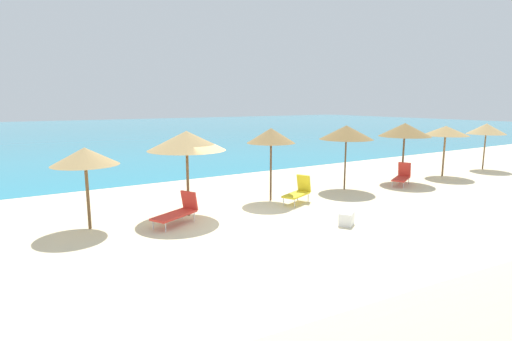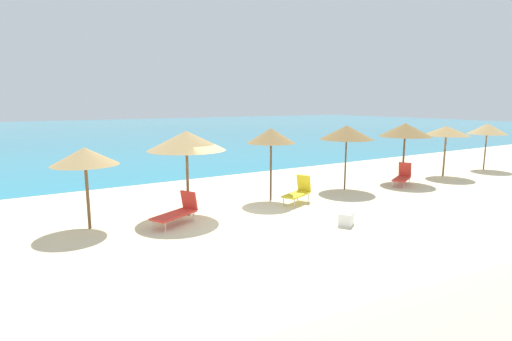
{
  "view_description": "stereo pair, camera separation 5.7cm",
  "coord_description": "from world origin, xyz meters",
  "px_view_note": "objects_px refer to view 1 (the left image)",
  "views": [
    {
      "loc": [
        -6.32,
        -11.63,
        3.94
      ],
      "look_at": [
        1.95,
        1.52,
        1.26
      ],
      "focal_mm": 28.03,
      "sensor_mm": 36.0,
      "label": 1
    },
    {
      "loc": [
        -6.27,
        -11.66,
        3.94
      ],
      "look_at": [
        1.95,
        1.52,
        1.26
      ],
      "focal_mm": 28.03,
      "sensor_mm": 36.0,
      "label": 2
    }
  ],
  "objects_px": {
    "beach_umbrella_5": "(271,136)",
    "beach_umbrella_7": "(405,130)",
    "beach_umbrella_8": "(446,131)",
    "lounge_chair_0": "(402,176)",
    "beach_umbrella_4": "(187,141)",
    "beach_umbrella_6": "(346,132)",
    "lounge_chair_2": "(178,211)",
    "lounge_chair_3": "(299,191)",
    "cooler_box": "(346,219)",
    "beach_umbrella_3": "(85,157)",
    "beach_umbrella_9": "(486,129)"
  },
  "relations": [
    {
      "from": "beach_umbrella_5",
      "to": "beach_umbrella_7",
      "type": "height_order",
      "value": "beach_umbrella_7"
    },
    {
      "from": "beach_umbrella_8",
      "to": "lounge_chair_0",
      "type": "xyz_separation_m",
      "value": [
        -3.75,
        -0.33,
        -2.0
      ]
    },
    {
      "from": "beach_umbrella_4",
      "to": "beach_umbrella_6",
      "type": "bearing_deg",
      "value": 1.45
    },
    {
      "from": "beach_umbrella_5",
      "to": "lounge_chair_2",
      "type": "xyz_separation_m",
      "value": [
        -4.35,
        -1.05,
        -2.19
      ]
    },
    {
      "from": "beach_umbrella_7",
      "to": "lounge_chair_3",
      "type": "bearing_deg",
      "value": -175.44
    },
    {
      "from": "cooler_box",
      "to": "beach_umbrella_3",
      "type": "bearing_deg",
      "value": 150.45
    },
    {
      "from": "lounge_chair_3",
      "to": "lounge_chair_0",
      "type": "bearing_deg",
      "value": -112.44
    },
    {
      "from": "beach_umbrella_4",
      "to": "beach_umbrella_8",
      "type": "bearing_deg",
      "value": -0.9
    },
    {
      "from": "lounge_chair_2",
      "to": "cooler_box",
      "type": "bearing_deg",
      "value": -150.16
    },
    {
      "from": "beach_umbrella_7",
      "to": "lounge_chair_0",
      "type": "bearing_deg",
      "value": -142.09
    },
    {
      "from": "beach_umbrella_5",
      "to": "lounge_chair_3",
      "type": "relative_size",
      "value": 1.96
    },
    {
      "from": "beach_umbrella_6",
      "to": "lounge_chair_2",
      "type": "relative_size",
      "value": 1.67
    },
    {
      "from": "beach_umbrella_9",
      "to": "lounge_chair_2",
      "type": "distance_m",
      "value": 19.28
    },
    {
      "from": "beach_umbrella_8",
      "to": "cooler_box",
      "type": "xyz_separation_m",
      "value": [
        -10.59,
        -3.54,
        -2.22
      ]
    },
    {
      "from": "beach_umbrella_7",
      "to": "beach_umbrella_8",
      "type": "bearing_deg",
      "value": -2.31
    },
    {
      "from": "beach_umbrella_9",
      "to": "lounge_chair_0",
      "type": "bearing_deg",
      "value": -177.29
    },
    {
      "from": "beach_umbrella_6",
      "to": "cooler_box",
      "type": "bearing_deg",
      "value": -133.8
    },
    {
      "from": "beach_umbrella_3",
      "to": "beach_umbrella_8",
      "type": "xyz_separation_m",
      "value": [
        17.69,
        -0.48,
        0.14
      ]
    },
    {
      "from": "beach_umbrella_4",
      "to": "lounge_chair_2",
      "type": "relative_size",
      "value": 1.71
    },
    {
      "from": "cooler_box",
      "to": "beach_umbrella_5",
      "type": "bearing_deg",
      "value": 92.82
    },
    {
      "from": "beach_umbrella_3",
      "to": "beach_umbrella_7",
      "type": "relative_size",
      "value": 0.88
    },
    {
      "from": "beach_umbrella_8",
      "to": "lounge_chair_2",
      "type": "xyz_separation_m",
      "value": [
        -15.14,
        -0.53,
        -2.0
      ]
    },
    {
      "from": "beach_umbrella_5",
      "to": "beach_umbrella_7",
      "type": "relative_size",
      "value": 1.0
    },
    {
      "from": "beach_umbrella_4",
      "to": "beach_umbrella_9",
      "type": "height_order",
      "value": "beach_umbrella_4"
    },
    {
      "from": "beach_umbrella_9",
      "to": "lounge_chair_2",
      "type": "relative_size",
      "value": 1.56
    },
    {
      "from": "beach_umbrella_3",
      "to": "lounge_chair_3",
      "type": "distance_m",
      "value": 7.84
    },
    {
      "from": "lounge_chair_0",
      "to": "beach_umbrella_5",
      "type": "bearing_deg",
      "value": 56.94
    },
    {
      "from": "beach_umbrella_3",
      "to": "lounge_chair_2",
      "type": "bearing_deg",
      "value": -21.65
    },
    {
      "from": "beach_umbrella_4",
      "to": "beach_umbrella_5",
      "type": "relative_size",
      "value": 1.02
    },
    {
      "from": "beach_umbrella_6",
      "to": "beach_umbrella_8",
      "type": "bearing_deg",
      "value": -3.55
    },
    {
      "from": "lounge_chair_2",
      "to": "cooler_box",
      "type": "distance_m",
      "value": 5.46
    },
    {
      "from": "beach_umbrella_5",
      "to": "lounge_chair_0",
      "type": "height_order",
      "value": "beach_umbrella_5"
    },
    {
      "from": "lounge_chair_0",
      "to": "beach_umbrella_4",
      "type": "bearing_deg",
      "value": 60.85
    },
    {
      "from": "beach_umbrella_5",
      "to": "lounge_chair_0",
      "type": "xyz_separation_m",
      "value": [
        7.04,
        -0.85,
        -2.18
      ]
    },
    {
      "from": "beach_umbrella_6",
      "to": "lounge_chair_0",
      "type": "relative_size",
      "value": 1.83
    },
    {
      "from": "lounge_chair_3",
      "to": "beach_umbrella_6",
      "type": "bearing_deg",
      "value": -99.0
    },
    {
      "from": "cooler_box",
      "to": "lounge_chair_0",
      "type": "bearing_deg",
      "value": 25.16
    },
    {
      "from": "beach_umbrella_8",
      "to": "beach_umbrella_9",
      "type": "distance_m",
      "value": 4.03
    },
    {
      "from": "lounge_chair_0",
      "to": "lounge_chair_3",
      "type": "relative_size",
      "value": 1.06
    },
    {
      "from": "beach_umbrella_3",
      "to": "beach_umbrella_6",
      "type": "relative_size",
      "value": 0.88
    },
    {
      "from": "beach_umbrella_7",
      "to": "beach_umbrella_4",
      "type": "bearing_deg",
      "value": 179.5
    },
    {
      "from": "beach_umbrella_4",
      "to": "beach_umbrella_9",
      "type": "distance_m",
      "value": 18.5
    },
    {
      "from": "beach_umbrella_3",
      "to": "beach_umbrella_9",
      "type": "relative_size",
      "value": 0.95
    },
    {
      "from": "beach_umbrella_3",
      "to": "beach_umbrella_9",
      "type": "bearing_deg",
      "value": -1.17
    },
    {
      "from": "beach_umbrella_3",
      "to": "beach_umbrella_5",
      "type": "distance_m",
      "value": 6.9
    },
    {
      "from": "beach_umbrella_7",
      "to": "beach_umbrella_8",
      "type": "xyz_separation_m",
      "value": [
        3.17,
        -0.13,
        -0.16
      ]
    },
    {
      "from": "beach_umbrella_5",
      "to": "beach_umbrella_6",
      "type": "bearing_deg",
      "value": -1.42
    },
    {
      "from": "cooler_box",
      "to": "beach_umbrella_9",
      "type": "bearing_deg",
      "value": 13.76
    },
    {
      "from": "beach_umbrella_6",
      "to": "cooler_box",
      "type": "relative_size",
      "value": 5.59
    },
    {
      "from": "beach_umbrella_4",
      "to": "cooler_box",
      "type": "bearing_deg",
      "value": -44.13
    }
  ]
}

